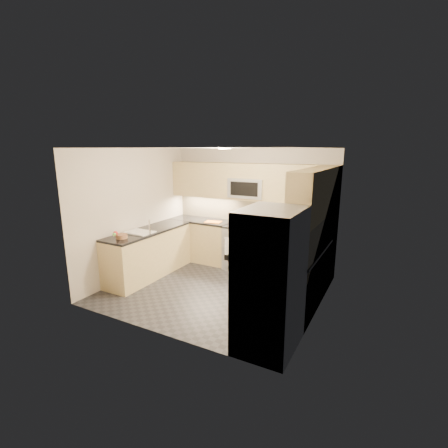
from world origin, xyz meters
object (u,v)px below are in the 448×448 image
gas_range (245,247)px  fruit_basket (122,236)px  cutting_board (213,222)px  refrigerator (270,280)px  utensil_bowl (308,229)px  microwave (248,188)px

gas_range → fruit_basket: fruit_basket is taller
cutting_board → gas_range: bearing=6.4°
gas_range → fruit_basket: (-1.50, -1.97, 0.52)m
cutting_board → refrigerator: bearing=-47.2°
cutting_board → utensil_bowl: bearing=0.9°
refrigerator → fruit_basket: size_ratio=8.87×
refrigerator → fruit_basket: 2.98m
gas_range → cutting_board: cutting_board is taller
microwave → refrigerator: microwave is taller
microwave → gas_range: bearing=-90.0°
refrigerator → cutting_board: bearing=132.8°
refrigerator → utensil_bowl: 2.38m
refrigerator → fruit_basket: (-2.95, 0.45, 0.08)m
utensil_bowl → fruit_basket: 3.41m
gas_range → fruit_basket: 2.53m
refrigerator → cutting_board: 3.20m
gas_range → microwave: size_ratio=1.20×
microwave → refrigerator: (1.45, -2.55, -0.80)m
gas_range → utensil_bowl: size_ratio=3.07×
microwave → cutting_board: size_ratio=2.23×
fruit_basket → gas_range: bearing=52.8°
gas_range → refrigerator: size_ratio=0.51×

